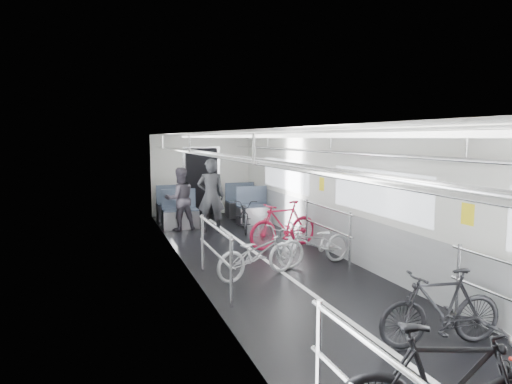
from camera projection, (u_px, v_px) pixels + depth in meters
car_shell at (259, 199)px, 8.87m from camera, size 3.02×14.01×2.41m
bike_left_far at (257, 253)px, 7.55m from camera, size 1.64×0.96×0.82m
bike_right_near at (441, 308)px, 5.05m from camera, size 1.51×0.63×0.88m
bike_right_mid at (315, 243)px, 8.28m from camera, size 1.62×0.79×0.82m
bike_right_far at (284, 225)px, 9.59m from camera, size 1.70×0.77×0.99m
bike_aisle at (245, 215)px, 11.32m from camera, size 0.91×1.65×0.82m
person_standing at (211, 196)px, 11.09m from camera, size 0.75×0.59×1.82m
person_seated at (180, 199)px, 11.40m from camera, size 0.84×0.70×1.58m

